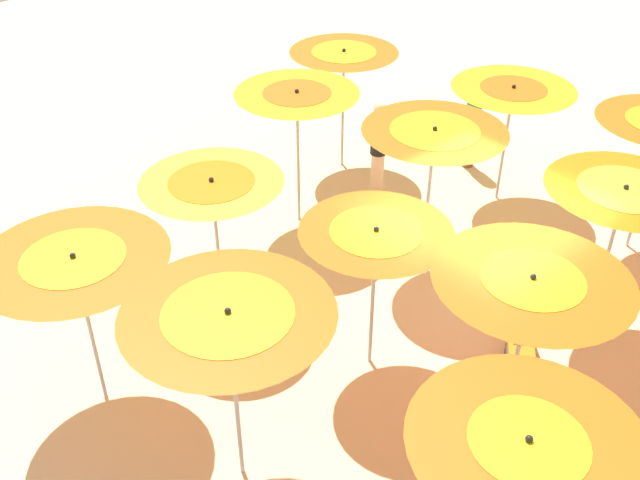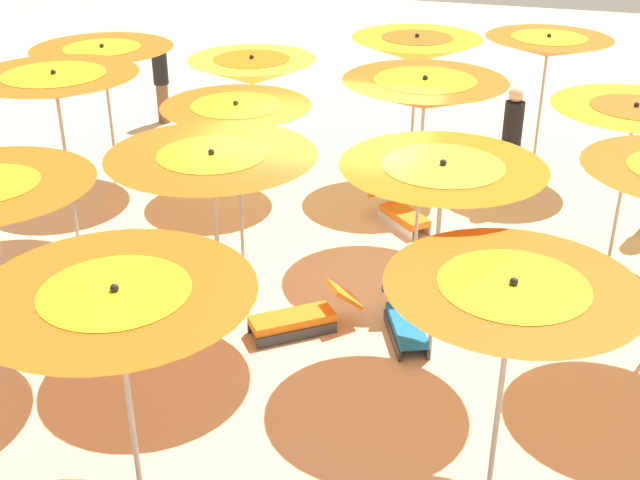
{
  "view_description": "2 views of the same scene",
  "coord_description": "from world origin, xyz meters",
  "px_view_note": "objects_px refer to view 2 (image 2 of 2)",
  "views": [
    {
      "loc": [
        -4.45,
        6.79,
        7.2
      ],
      "look_at": [
        1.79,
        1.17,
        1.33
      ],
      "focal_mm": 41.35,
      "sensor_mm": 36.0,
      "label": 1
    },
    {
      "loc": [
        -8.56,
        -2.73,
        5.28
      ],
      "look_at": [
        -0.82,
        -0.24,
        1.17
      ],
      "focal_mm": 45.76,
      "sensor_mm": 36.0,
      "label": 2
    }
  ],
  "objects_px": {
    "beach_umbrella_2": "(634,118)",
    "lounger_1": "(405,319)",
    "beach_umbrella_3": "(548,47)",
    "beach_umbrella_10": "(237,119)",
    "beach_umbrella_4": "(511,301)",
    "beach_umbrella_6": "(424,94)",
    "beach_umbrella_5": "(442,179)",
    "beach_umbrella_11": "(252,71)",
    "beach_umbrella_8": "(117,312)",
    "lounger_2": "(401,212)",
    "beachgoer_1": "(511,142)",
    "beachgoer_0": "(161,79)",
    "beach_umbrella_14": "(55,86)",
    "beach_umbrella_7": "(416,50)",
    "beach_umbrella_9": "(213,171)",
    "lounger_0": "(300,317)",
    "beach_umbrella_15": "(103,57)"
  },
  "relations": [
    {
      "from": "beach_umbrella_3",
      "to": "beach_umbrella_14",
      "type": "bearing_deg",
      "value": 127.64
    },
    {
      "from": "beach_umbrella_8",
      "to": "beach_umbrella_10",
      "type": "height_order",
      "value": "beach_umbrella_10"
    },
    {
      "from": "beach_umbrella_11",
      "to": "beachgoer_0",
      "type": "distance_m",
      "value": 4.02
    },
    {
      "from": "lounger_1",
      "to": "lounger_2",
      "type": "height_order",
      "value": "lounger_1"
    },
    {
      "from": "beach_umbrella_15",
      "to": "beach_umbrella_11",
      "type": "bearing_deg",
      "value": -76.54
    },
    {
      "from": "beach_umbrella_11",
      "to": "beach_umbrella_15",
      "type": "xyz_separation_m",
      "value": [
        -0.55,
        2.28,
        0.17
      ]
    },
    {
      "from": "beach_umbrella_8",
      "to": "beachgoer_0",
      "type": "bearing_deg",
      "value": 26.35
    },
    {
      "from": "beach_umbrella_2",
      "to": "beach_umbrella_15",
      "type": "xyz_separation_m",
      "value": [
        0.39,
        7.86,
        0.08
      ]
    },
    {
      "from": "beach_umbrella_10",
      "to": "beach_umbrella_8",
      "type": "bearing_deg",
      "value": -168.69
    },
    {
      "from": "beach_umbrella_11",
      "to": "beach_umbrella_6",
      "type": "bearing_deg",
      "value": -115.17
    },
    {
      "from": "beach_umbrella_2",
      "to": "lounger_1",
      "type": "distance_m",
      "value": 3.95
    },
    {
      "from": "beach_umbrella_7",
      "to": "beach_umbrella_9",
      "type": "height_order",
      "value": "beach_umbrella_7"
    },
    {
      "from": "beach_umbrella_7",
      "to": "beach_umbrella_8",
      "type": "relative_size",
      "value": 1.11
    },
    {
      "from": "beach_umbrella_15",
      "to": "lounger_1",
      "type": "relative_size",
      "value": 1.89
    },
    {
      "from": "beach_umbrella_9",
      "to": "beach_umbrella_5",
      "type": "bearing_deg",
      "value": -84.07
    },
    {
      "from": "beach_umbrella_9",
      "to": "lounger_0",
      "type": "bearing_deg",
      "value": -67.67
    },
    {
      "from": "beach_umbrella_3",
      "to": "beach_umbrella_10",
      "type": "bearing_deg",
      "value": 140.48
    },
    {
      "from": "beach_umbrella_10",
      "to": "lounger_0",
      "type": "bearing_deg",
      "value": -138.42
    },
    {
      "from": "beach_umbrella_7",
      "to": "beach_umbrella_11",
      "type": "xyz_separation_m",
      "value": [
        -0.97,
        2.37,
        -0.28
      ]
    },
    {
      "from": "lounger_2",
      "to": "beachgoer_0",
      "type": "distance_m",
      "value": 6.48
    },
    {
      "from": "beach_umbrella_7",
      "to": "beachgoer_1",
      "type": "bearing_deg",
      "value": -101.78
    },
    {
      "from": "beach_umbrella_7",
      "to": "beach_umbrella_8",
      "type": "distance_m",
      "value": 7.89
    },
    {
      "from": "lounger_2",
      "to": "beachgoer_0",
      "type": "xyz_separation_m",
      "value": [
        3.21,
        5.59,
        0.69
      ]
    },
    {
      "from": "beach_umbrella_5",
      "to": "beach_umbrella_7",
      "type": "distance_m",
      "value": 5.16
    },
    {
      "from": "beach_umbrella_8",
      "to": "beach_umbrella_11",
      "type": "relative_size",
      "value": 1.01
    },
    {
      "from": "beach_umbrella_4",
      "to": "beachgoer_1",
      "type": "distance_m",
      "value": 6.53
    },
    {
      "from": "beach_umbrella_3",
      "to": "lounger_1",
      "type": "xyz_separation_m",
      "value": [
        -5.53,
        1.01,
        -1.97
      ]
    },
    {
      "from": "beach_umbrella_8",
      "to": "beachgoer_0",
      "type": "height_order",
      "value": "beach_umbrella_8"
    },
    {
      "from": "beach_umbrella_10",
      "to": "beachgoer_0",
      "type": "distance_m",
      "value": 6.24
    },
    {
      "from": "beach_umbrella_9",
      "to": "beach_umbrella_14",
      "type": "bearing_deg",
      "value": 61.9
    },
    {
      "from": "beach_umbrella_4",
      "to": "beach_umbrella_14",
      "type": "distance_m",
      "value": 6.97
    },
    {
      "from": "beach_umbrella_5",
      "to": "beach_umbrella_8",
      "type": "height_order",
      "value": "beach_umbrella_5"
    },
    {
      "from": "beach_umbrella_3",
      "to": "beach_umbrella_11",
      "type": "distance_m",
      "value": 4.72
    },
    {
      "from": "beach_umbrella_4",
      "to": "beach_umbrella_11",
      "type": "xyz_separation_m",
      "value": [
        5.8,
        4.56,
        -0.01
      ]
    },
    {
      "from": "beach_umbrella_9",
      "to": "beachgoer_0",
      "type": "relative_size",
      "value": 1.36
    },
    {
      "from": "beach_umbrella_6",
      "to": "beach_umbrella_2",
      "type": "bearing_deg",
      "value": -80.01
    },
    {
      "from": "beach_umbrella_8",
      "to": "lounger_2",
      "type": "bearing_deg",
      "value": -8.8
    },
    {
      "from": "beach_umbrella_5",
      "to": "beachgoer_1",
      "type": "bearing_deg",
      "value": -3.88
    },
    {
      "from": "beach_umbrella_2",
      "to": "lounger_1",
      "type": "xyz_separation_m",
      "value": [
        -2.68,
        2.28,
        -1.81
      ]
    },
    {
      "from": "beach_umbrella_10",
      "to": "beach_umbrella_15",
      "type": "height_order",
      "value": "beach_umbrella_15"
    },
    {
      "from": "beach_umbrella_3",
      "to": "lounger_1",
      "type": "distance_m",
      "value": 5.96
    },
    {
      "from": "lounger_2",
      "to": "beach_umbrella_7",
      "type": "bearing_deg",
      "value": 141.11
    },
    {
      "from": "beach_umbrella_8",
      "to": "beach_umbrella_2",
      "type": "bearing_deg",
      "value": -33.44
    },
    {
      "from": "beach_umbrella_5",
      "to": "beach_umbrella_11",
      "type": "distance_m",
      "value": 5.45
    },
    {
      "from": "beach_umbrella_11",
      "to": "beach_umbrella_10",
      "type": "bearing_deg",
      "value": -162.43
    },
    {
      "from": "beach_umbrella_4",
      "to": "beachgoer_0",
      "type": "distance_m",
      "value": 11.26
    },
    {
      "from": "beach_umbrella_6",
      "to": "beachgoer_1",
      "type": "height_order",
      "value": "beach_umbrella_6"
    },
    {
      "from": "beach_umbrella_11",
      "to": "lounger_2",
      "type": "height_order",
      "value": "beach_umbrella_11"
    },
    {
      "from": "beach_umbrella_4",
      "to": "beach_umbrella_6",
      "type": "distance_m",
      "value": 4.69
    },
    {
      "from": "beach_umbrella_3",
      "to": "lounger_2",
      "type": "xyz_separation_m",
      "value": [
        -2.64,
        1.7,
        -1.99
      ]
    }
  ]
}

